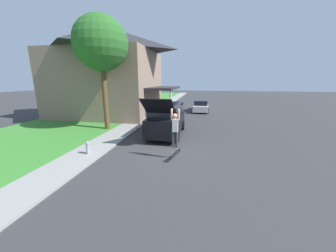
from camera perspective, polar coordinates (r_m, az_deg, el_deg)
The scene contains 10 objects.
ground_plane at distance 10.03m, azimuth -2.06°, elevation -7.47°, with size 120.00×120.00×0.00m, color #333335.
lawn at distance 18.52m, azimuth -22.61°, elevation 1.52°, with size 10.00×80.00×0.08m.
sidewalk at distance 16.54m, azimuth -9.72°, elevation 1.06°, with size 1.80×80.00×0.10m.
house at distance 20.94m, azimuth -18.10°, elevation 15.74°, with size 12.43×9.11×8.72m.
lawn_tree_near at distance 14.66m, azimuth -19.78°, elevation 22.48°, with size 3.71×3.71×7.86m.
suv_parked at distance 12.64m, azimuth -0.35°, elevation 2.24°, with size 2.08×5.49×2.74m.
car_down_street at distance 22.94m, azimuth 9.96°, elevation 6.05°, with size 1.86×4.55×1.33m.
skateboarder at distance 8.57m, azimuth 2.20°, elevation -0.62°, with size 0.41×0.21×1.82m.
skateboard at distance 8.75m, azimuth 2.60°, elevation -8.07°, with size 0.30×0.79×0.25m.
fire_hydrant at distance 10.05m, azimuth -23.23°, elevation -6.09°, with size 0.20×0.20×0.64m.
Camera 1 is at (2.07, -9.12, 3.63)m, focal length 20.00 mm.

